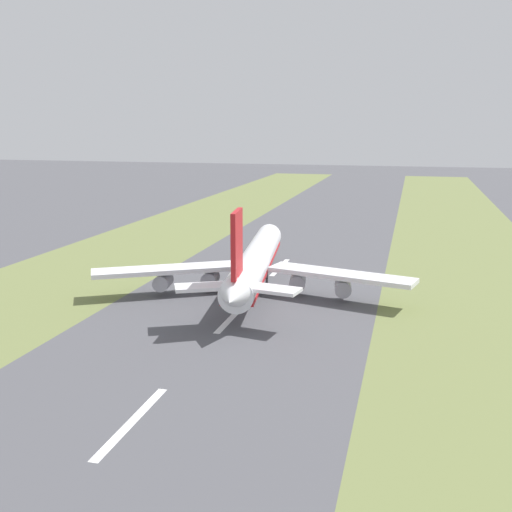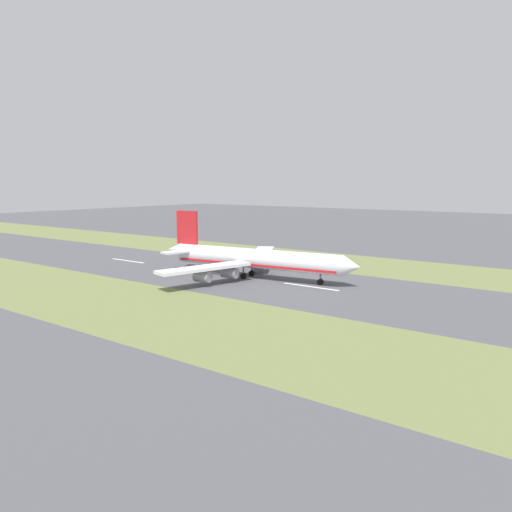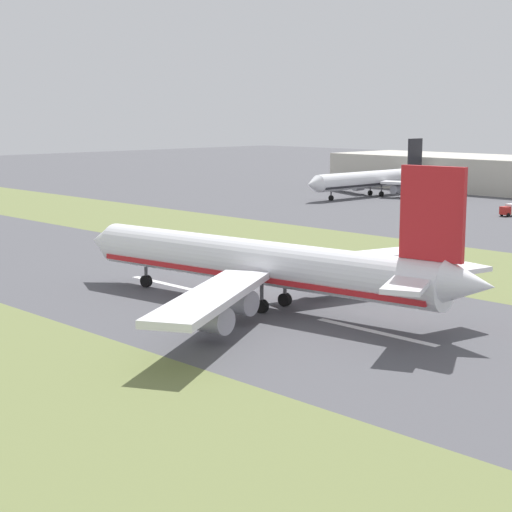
{
  "view_description": "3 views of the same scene",
  "coord_description": "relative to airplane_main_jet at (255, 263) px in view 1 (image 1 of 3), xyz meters",
  "views": [
    {
      "loc": [
        30.16,
        -121.81,
        33.73
      ],
      "look_at": [
        -0.78,
        -3.67,
        7.0
      ],
      "focal_mm": 42.0,
      "sensor_mm": 36.0,
      "label": 1
    },
    {
      "loc": [
        121.21,
        86.69,
        29.38
      ],
      "look_at": [
        -0.78,
        -3.67,
        7.0
      ],
      "focal_mm": 35.0,
      "sensor_mm": 36.0,
      "label": 2
    },
    {
      "loc": [
        -80.4,
        -85.83,
        26.33
      ],
      "look_at": [
        -0.78,
        -3.67,
        7.0
      ],
      "focal_mm": 60.0,
      "sensor_mm": 36.0,
      "label": 3
    }
  ],
  "objects": [
    {
      "name": "grass_median_west",
      "position": [
        -44.48,
        5.56,
        -6.02
      ],
      "size": [
        40.0,
        600.0,
        0.01
      ],
      "primitive_type": "cube",
      "color": "olive",
      "rests_on": "ground"
    },
    {
      "name": "grass_median_east",
      "position": [
        45.52,
        5.56,
        -6.02
      ],
      "size": [
        40.0,
        600.0,
        0.01
      ],
      "primitive_type": "cube",
      "color": "olive",
      "rests_on": "ground"
    },
    {
      "name": "centreline_dash_far",
      "position": [
        0.52,
        21.89,
        -6.01
      ],
      "size": [
        1.2,
        18.0,
        0.01
      ],
      "primitive_type": "cube",
      "color": "silver",
      "rests_on": "ground"
    },
    {
      "name": "centreline_dash_near",
      "position": [
        0.52,
        -58.11,
        -6.01
      ],
      "size": [
        1.2,
        18.0,
        0.01
      ],
      "primitive_type": "cube",
      "color": "silver",
      "rests_on": "ground"
    },
    {
      "name": "centreline_dash_mid",
      "position": [
        0.52,
        -18.11,
        -6.01
      ],
      "size": [
        1.2,
        18.0,
        0.01
      ],
      "primitive_type": "cube",
      "color": "silver",
      "rests_on": "ground"
    },
    {
      "name": "ground_plane",
      "position": [
        0.52,
        5.56,
        -6.02
      ],
      "size": [
        800.0,
        800.0,
        0.0
      ],
      "primitive_type": "plane",
      "color": "#4C4C51"
    },
    {
      "name": "airplane_main_jet",
      "position": [
        0.0,
        0.0,
        0.0
      ],
      "size": [
        63.55,
        67.13,
        20.2
      ],
      "color": "white",
      "rests_on": "ground"
    }
  ]
}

